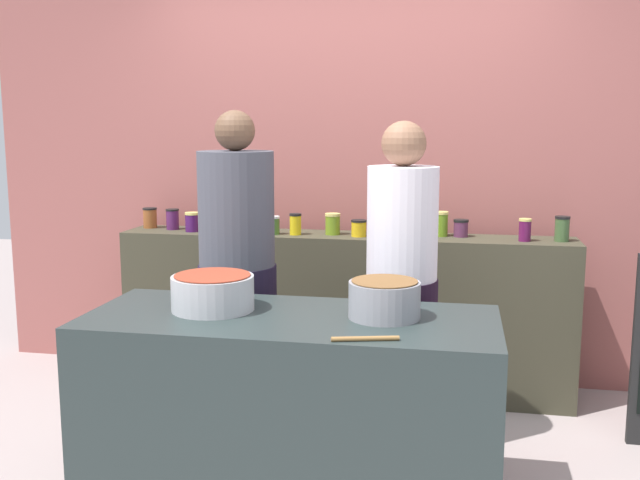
{
  "coord_description": "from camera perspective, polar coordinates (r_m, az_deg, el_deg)",
  "views": [
    {
      "loc": [
        0.67,
        -3.12,
        1.62
      ],
      "look_at": [
        0.0,
        0.35,
        1.05
      ],
      "focal_mm": 40.77,
      "sensor_mm": 36.0,
      "label": 1
    }
  ],
  "objects": [
    {
      "name": "preserve_jar_10",
      "position": [
        4.34,
        4.51,
        1.43
      ],
      "size": [
        0.09,
        0.09,
        0.15
      ],
      "color": "#3E2D4D",
      "rests_on": "display_shelf"
    },
    {
      "name": "preserve_jar_2",
      "position": [
        4.51,
        -9.98,
        1.41
      ],
      "size": [
        0.09,
        0.09,
        0.12
      ],
      "color": "#411553",
      "rests_on": "display_shelf"
    },
    {
      "name": "cooking_pot_center",
      "position": [
        2.97,
        5.07,
        -4.67
      ],
      "size": [
        0.29,
        0.29,
        0.16
      ],
      "color": "gray",
      "rests_on": "prep_table"
    },
    {
      "name": "wooden_spoon",
      "position": [
        2.67,
        3.57,
        -7.73
      ],
      "size": [
        0.25,
        0.08,
        0.02
      ],
      "primitive_type": "cylinder",
      "rotation": [
        1.57,
        0.0,
        1.82
      ],
      "color": "#9E703D",
      "rests_on": "prep_table"
    },
    {
      "name": "preserve_jar_15",
      "position": [
        4.29,
        18.47,
        0.85
      ],
      "size": [
        0.08,
        0.08,
        0.14
      ],
      "color": "#3C572F",
      "rests_on": "display_shelf"
    },
    {
      "name": "storefront_wall",
      "position": [
        4.62,
        2.6,
        7.65
      ],
      "size": [
        4.8,
        0.12,
        3.0
      ],
      "primitive_type": "cube",
      "color": "#A15853",
      "rests_on": "ground"
    },
    {
      "name": "prep_table",
      "position": [
        3.14,
        -2.3,
        -13.37
      ],
      "size": [
        1.7,
        0.7,
        0.84
      ],
      "primitive_type": "cube",
      "color": "#293434",
      "rests_on": "ground"
    },
    {
      "name": "display_shelf",
      "position": [
        4.42,
        1.84,
        -5.77
      ],
      "size": [
        2.7,
        0.36,
        0.96
      ],
      "primitive_type": "cube",
      "color": "#3D3B2B",
      "rests_on": "ground"
    },
    {
      "name": "preserve_jar_9",
      "position": [
        4.25,
        3.07,
        0.94
      ],
      "size": [
        0.09,
        0.09,
        0.1
      ],
      "color": "gold",
      "rests_on": "display_shelf"
    },
    {
      "name": "preserve_jar_6",
      "position": [
        4.34,
        -3.65,
        1.17
      ],
      "size": [
        0.07,
        0.07,
        0.11
      ],
      "color": "#3C6025",
      "rests_on": "display_shelf"
    },
    {
      "name": "cook_in_cap",
      "position": [
        3.55,
        6.37,
        -5.25
      ],
      "size": [
        0.35,
        0.35,
        1.63
      ],
      "color": "black",
      "rests_on": "ground"
    },
    {
      "name": "cook_with_tongs",
      "position": [
        3.67,
        -6.46,
        -4.48
      ],
      "size": [
        0.39,
        0.39,
        1.68
      ],
      "color": "black",
      "rests_on": "ground"
    },
    {
      "name": "preserve_jar_11",
      "position": [
        4.34,
        7.02,
        1.37
      ],
      "size": [
        0.07,
        0.07,
        0.15
      ],
      "color": "gold",
      "rests_on": "display_shelf"
    },
    {
      "name": "preserve_jar_1",
      "position": [
        4.63,
        -11.5,
        1.62
      ],
      "size": [
        0.08,
        0.08,
        0.13
      ],
      "color": "#501D51",
      "rests_on": "display_shelf"
    },
    {
      "name": "preserve_jar_5",
      "position": [
        4.4,
        -4.96,
        1.31
      ],
      "size": [
        0.08,
        0.08,
        0.12
      ],
      "color": "#AE271D",
      "rests_on": "display_shelf"
    },
    {
      "name": "preserve_jar_12",
      "position": [
        4.32,
        9.45,
        1.27
      ],
      "size": [
        0.09,
        0.09,
        0.14
      ],
      "color": "#5D851C",
      "rests_on": "display_shelf"
    },
    {
      "name": "preserve_jar_4",
      "position": [
        4.41,
        -6.78,
        1.24
      ],
      "size": [
        0.07,
        0.07,
        0.11
      ],
      "color": "#1F562D",
      "rests_on": "display_shelf"
    },
    {
      "name": "cooking_pot_left",
      "position": [
        3.12,
        -8.41,
        -4.1
      ],
      "size": [
        0.35,
        0.35,
        0.15
      ],
      "color": "#B7B7BC",
      "rests_on": "prep_table"
    },
    {
      "name": "preserve_jar_8",
      "position": [
        4.32,
        1.0,
        1.28
      ],
      "size": [
        0.09,
        0.09,
        0.13
      ],
      "color": "olive",
      "rests_on": "display_shelf"
    },
    {
      "name": "preserve_jar_0",
      "position": [
        4.73,
        -13.2,
        1.71
      ],
      "size": [
        0.09,
        0.09,
        0.13
      ],
      "color": "brown",
      "rests_on": "display_shelf"
    },
    {
      "name": "preserve_jar_14",
      "position": [
        4.24,
        15.79,
        0.77
      ],
      "size": [
        0.07,
        0.07,
        0.13
      ],
      "color": "#571442",
      "rests_on": "display_shelf"
    },
    {
      "name": "preserve_jar_13",
      "position": [
        4.32,
        11.0,
        0.93
      ],
      "size": [
        0.09,
        0.09,
        0.1
      ],
      "color": "#562946",
      "rests_on": "display_shelf"
    },
    {
      "name": "preserve_jar_3",
      "position": [
        4.46,
        -8.32,
        1.56
      ],
      "size": [
        0.07,
        0.07,
        0.15
      ],
      "color": "#D06811",
      "rests_on": "display_shelf"
    },
    {
      "name": "ground",
      "position": [
        3.58,
        -1.11,
        -17.75
      ],
      "size": [
        12.0,
        12.0,
        0.0
      ],
      "primitive_type": "plane",
      "color": "#A39290"
    },
    {
      "name": "preserve_jar_7",
      "position": [
        4.31,
        -1.94,
        1.26
      ],
      "size": [
        0.07,
        0.07,
        0.13
      ],
      "color": "gold",
      "rests_on": "display_shelf"
    }
  ]
}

